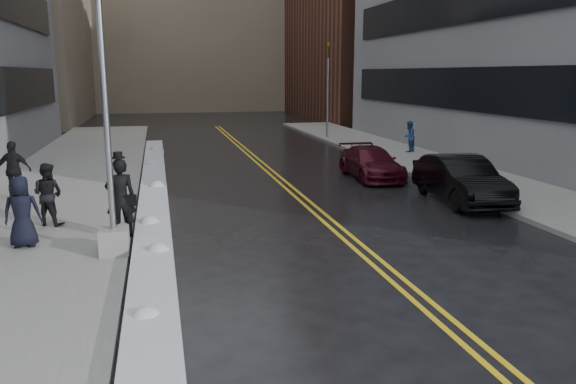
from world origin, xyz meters
TOP-DOWN VIEW (x-y plane):
  - ground at (0.00, 0.00)m, footprint 160.00×160.00m
  - sidewalk_west at (-5.75, 10.00)m, footprint 5.50×50.00m
  - sidewalk_east at (10.00, 10.00)m, footprint 4.00×50.00m
  - lane_line_left at (2.35, 10.00)m, footprint 0.12×50.00m
  - lane_line_right at (2.65, 10.00)m, footprint 0.12×50.00m
  - snow_ridge at (-2.45, 8.00)m, footprint 0.90×30.00m
  - building_far at (2.00, 60.00)m, footprint 36.00×16.00m
  - lamppost at (-3.30, 2.00)m, footprint 0.65×0.65m
  - fire_hydrant at (9.00, 10.00)m, footprint 0.26×0.26m
  - traffic_signal at (8.50, 24.00)m, footprint 0.16×0.20m
  - pedestrian_fedora at (-3.20, 3.37)m, footprint 0.80×0.60m
  - pedestrian_b at (-5.20, 5.02)m, footprint 1.03×0.94m
  - pedestrian_c at (-5.43, 3.05)m, footprint 0.86×0.57m
  - pedestrian_d at (-6.88, 8.83)m, footprint 1.19×0.71m
  - pedestrian_east at (10.66, 16.37)m, footprint 1.00×0.98m
  - car_black at (7.50, 5.58)m, footprint 1.98×4.78m
  - car_maroon at (6.23, 10.40)m, footprint 1.90×4.42m

SIDE VIEW (x-z plane):
  - ground at x=0.00m, z-range 0.00..0.00m
  - lane_line_left at x=2.35m, z-range 0.00..0.01m
  - lane_line_right at x=2.65m, z-range 0.00..0.01m
  - sidewalk_west at x=-5.75m, z-range 0.00..0.15m
  - sidewalk_east at x=10.00m, z-range 0.00..0.15m
  - snow_ridge at x=-2.45m, z-range 0.00..0.34m
  - fire_hydrant at x=9.00m, z-range 0.18..0.91m
  - car_maroon at x=6.23m, z-range 0.00..1.27m
  - car_black at x=7.50m, z-range 0.00..1.54m
  - pedestrian_east at x=10.66m, z-range 0.15..1.77m
  - pedestrian_b at x=-5.20m, z-range 0.15..1.86m
  - pedestrian_c at x=-5.43m, z-range 0.15..1.87m
  - pedestrian_d at x=-6.88m, z-range 0.15..2.06m
  - pedestrian_fedora at x=-3.20m, z-range 0.15..2.16m
  - lamppost at x=-3.30m, z-range -1.28..6.35m
  - traffic_signal at x=8.50m, z-range 0.40..6.40m
  - building_far at x=2.00m, z-range 0.00..22.00m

